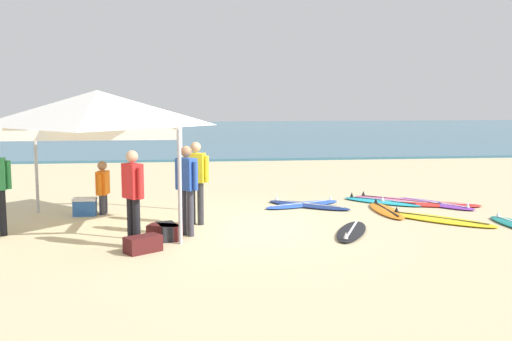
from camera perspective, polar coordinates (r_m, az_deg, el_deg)
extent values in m
plane|color=beige|center=(11.86, -2.53, -5.60)|extent=(80.00, 80.00, 0.00)
cube|color=#386B84|center=(41.85, -5.64, 3.63)|extent=(80.00, 36.00, 0.10)
cylinder|color=#B7B7BC|center=(10.52, -7.39, -1.63)|extent=(0.07, 0.07, 2.05)
cylinder|color=#B7B7BC|center=(14.13, -20.51, 0.23)|extent=(0.07, 0.07, 2.05)
cylinder|color=#B7B7BC|center=(13.72, -7.27, 0.43)|extent=(0.07, 0.07, 2.05)
cube|color=white|center=(10.56, -16.30, 3.29)|extent=(3.24, 0.03, 0.18)
cube|color=white|center=(13.76, -14.10, 4.20)|extent=(3.24, 0.03, 0.18)
cube|color=white|center=(12.49, -22.44, 3.59)|extent=(0.03, 3.24, 0.18)
cube|color=white|center=(12.03, -7.39, 3.96)|extent=(0.03, 3.24, 0.18)
pyramid|color=white|center=(12.14, -15.13, 5.88)|extent=(3.36, 3.36, 0.70)
ellipsoid|color=black|center=(11.58, 9.24, -5.83)|extent=(1.21, 1.91, 0.07)
cube|color=white|center=(11.57, 9.25, -5.65)|extent=(0.68, 1.47, 0.01)
cone|color=white|center=(10.82, 8.70, -6.23)|extent=(0.09, 0.09, 0.12)
ellipsoid|color=yellow|center=(13.12, 17.38, -4.53)|extent=(2.16, 2.21, 0.07)
cube|color=black|center=(13.11, 17.39, -4.37)|extent=(1.47, 1.52, 0.01)
cone|color=black|center=(13.50, 13.46, -3.67)|extent=(0.09, 0.09, 0.12)
ellipsoid|color=red|center=(14.89, 16.20, -3.12)|extent=(2.64, 1.47, 0.07)
cube|color=white|center=(14.88, 16.20, -2.98)|extent=(2.07, 0.74, 0.01)
cone|color=white|center=(14.83, 12.17, -2.66)|extent=(0.09, 0.09, 0.12)
ellipsoid|color=orange|center=(13.78, 12.52, -3.82)|extent=(0.56, 1.96, 0.07)
cube|color=black|center=(13.78, 12.52, -3.66)|extent=(0.07, 1.66, 0.01)
cone|color=black|center=(14.51, 11.54, -2.86)|extent=(0.09, 0.09, 0.12)
ellipsoid|color=blue|center=(14.26, 4.53, -3.30)|extent=(2.12, 1.34, 0.07)
cube|color=white|center=(14.26, 4.54, -3.15)|extent=(1.63, 0.74, 0.01)
cone|color=white|center=(14.74, 7.24, -2.61)|extent=(0.09, 0.09, 0.12)
cone|color=white|center=(13.66, 22.42, -3.89)|extent=(0.09, 0.09, 0.12)
ellipsoid|color=#23B2CC|center=(14.93, 12.13, -2.96)|extent=(1.88, 1.79, 0.07)
cube|color=black|center=(14.93, 12.13, -2.82)|extent=(1.31, 1.21, 0.01)
cone|color=black|center=(15.26, 9.26, -2.32)|extent=(0.09, 0.09, 0.12)
ellipsoid|color=pink|center=(15.15, 13.78, -2.87)|extent=(2.24, 2.15, 0.07)
cube|color=black|center=(15.14, 13.78, -2.73)|extent=(1.56, 1.45, 0.01)
cone|color=black|center=(15.53, 10.36, -2.18)|extent=(0.09, 0.09, 0.12)
ellipsoid|color=purple|center=(14.98, 16.95, -3.09)|extent=(1.63, 2.09, 0.07)
cube|color=white|center=(14.97, 16.96, -2.94)|extent=(1.01, 1.54, 0.01)
cone|color=white|center=(14.51, 19.83, -3.14)|extent=(0.09, 0.09, 0.12)
ellipsoid|color=navy|center=(14.19, 5.10, -3.36)|extent=(2.04, 1.84, 0.07)
cube|color=white|center=(14.18, 5.11, -3.21)|extent=(1.45, 1.21, 0.01)
cone|color=white|center=(14.60, 2.02, -2.65)|extent=(0.09, 0.09, 0.12)
cylinder|color=black|center=(12.14, -23.33, -3.77)|extent=(0.13, 0.13, 0.88)
cylinder|color=#2D8C47|center=(12.02, -22.84, -0.38)|extent=(0.09, 0.09, 0.54)
cylinder|color=black|center=(10.41, -11.49, -5.08)|extent=(0.13, 0.13, 0.88)
cylinder|color=black|center=(10.56, -12.03, -4.92)|extent=(0.13, 0.13, 0.88)
cube|color=red|center=(10.35, -11.87, -0.99)|extent=(0.39, 0.42, 0.60)
sphere|color=tan|center=(10.30, -11.93, 1.35)|extent=(0.21, 0.21, 0.21)
cylinder|color=red|center=(10.17, -11.16, -1.24)|extent=(0.09, 0.09, 0.54)
cylinder|color=red|center=(10.55, -12.54, -0.97)|extent=(0.09, 0.09, 0.54)
cylinder|color=#383842|center=(11.17, -6.37, -4.14)|extent=(0.13, 0.13, 0.88)
cylinder|color=#383842|center=(11.29, -7.05, -4.03)|extent=(0.13, 0.13, 0.88)
cube|color=#2851B2|center=(11.11, -6.76, -0.34)|extent=(0.41, 0.41, 0.60)
sphere|color=#9E7051|center=(11.06, -6.80, 1.84)|extent=(0.21, 0.21, 0.21)
cylinder|color=#2851B2|center=(10.96, -5.88, -0.54)|extent=(0.09, 0.09, 0.54)
cylinder|color=#2851B2|center=(11.27, -7.62, -0.35)|extent=(0.09, 0.09, 0.54)
cylinder|color=#2D2D33|center=(12.14, -5.40, -3.22)|extent=(0.13, 0.13, 0.88)
cylinder|color=#2D2D33|center=(12.20, -6.20, -3.18)|extent=(0.13, 0.13, 0.88)
cube|color=yellow|center=(12.06, -5.84, 0.27)|extent=(0.41, 0.33, 0.60)
sphere|color=tan|center=(12.01, -5.87, 2.28)|extent=(0.21, 0.21, 0.21)
cylinder|color=yellow|center=(11.98, -4.80, 0.14)|extent=(0.09, 0.09, 0.54)
cylinder|color=yellow|center=(12.14, -6.86, 0.20)|extent=(0.09, 0.09, 0.54)
cylinder|color=#383842|center=(13.75, -14.45, -3.09)|extent=(0.13, 0.13, 0.45)
cylinder|color=#383842|center=(13.58, -14.68, -3.23)|extent=(0.13, 0.13, 0.45)
cube|color=orange|center=(13.59, -14.63, -1.15)|extent=(0.28, 0.39, 0.52)
sphere|color=#9E7051|center=(13.54, -14.68, 0.46)|extent=(0.21, 0.21, 0.21)
cylinder|color=orange|center=(13.81, -14.35, -1.09)|extent=(0.09, 0.09, 0.47)
cylinder|color=orange|center=(13.38, -14.92, -1.38)|extent=(0.09, 0.09, 0.47)
cube|color=#4C1919|center=(11.02, -8.85, -5.93)|extent=(0.67, 0.48, 0.28)
cube|color=#232328|center=(11.08, -8.56, -5.86)|extent=(0.48, 0.67, 0.28)
cube|color=#4C1919|center=(10.22, -10.89, -7.01)|extent=(0.68, 0.60, 0.28)
cube|color=#2D60B7|center=(13.61, -16.24, -3.50)|extent=(0.48, 0.34, 0.34)
cube|color=white|center=(13.58, -16.27, -2.69)|extent=(0.50, 0.36, 0.05)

